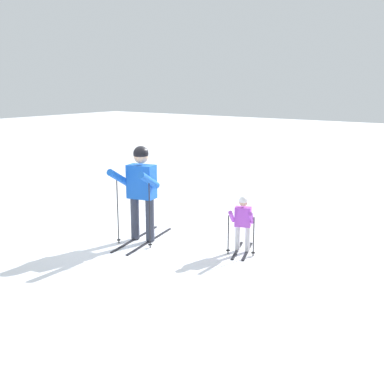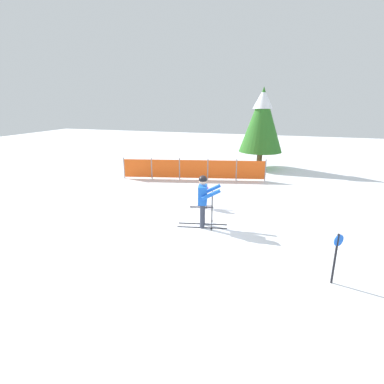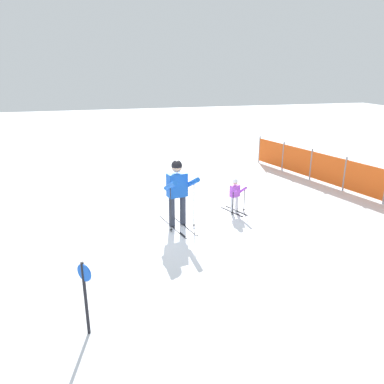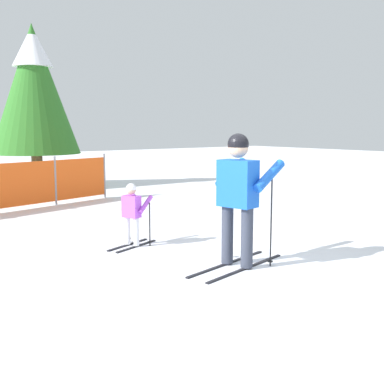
{
  "view_description": "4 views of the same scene",
  "coord_description": "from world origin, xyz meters",
  "px_view_note": "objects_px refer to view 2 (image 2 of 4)",
  "views": [
    {
      "loc": [
        6.5,
        5.94,
        2.86
      ],
      "look_at": [
        -0.05,
        1.25,
        1.03
      ],
      "focal_mm": 45.0,
      "sensor_mm": 36.0,
      "label": 1
    },
    {
      "loc": [
        2.59,
        -8.81,
        4.06
      ],
      "look_at": [
        -0.43,
        0.74,
        1.01
      ],
      "focal_mm": 28.0,
      "sensor_mm": 36.0,
      "label": 2
    },
    {
      "loc": [
        8.98,
        -1.77,
        3.94
      ],
      "look_at": [
        -0.36,
        0.76,
        0.73
      ],
      "focal_mm": 35.0,
      "sensor_mm": 36.0,
      "label": 3
    },
    {
      "loc": [
        -4.15,
        -4.34,
        1.84
      ],
      "look_at": [
        -0.21,
        0.81,
        0.97
      ],
      "focal_mm": 45.0,
      "sensor_mm": 36.0,
      "label": 4
    }
  ],
  "objects_px": {
    "skier_adult": "(204,196)",
    "safety_fence": "(194,169)",
    "trail_marker": "(336,253)",
    "skier_child": "(202,194)",
    "conifer_far": "(262,119)"
  },
  "relations": [
    {
      "from": "skier_child",
      "to": "safety_fence",
      "type": "bearing_deg",
      "value": 91.69
    },
    {
      "from": "skier_child",
      "to": "conifer_far",
      "type": "distance_m",
      "value": 8.69
    },
    {
      "from": "skier_adult",
      "to": "conifer_far",
      "type": "bearing_deg",
      "value": 72.93
    },
    {
      "from": "skier_child",
      "to": "trail_marker",
      "type": "distance_m",
      "value": 5.95
    },
    {
      "from": "skier_child",
      "to": "conifer_far",
      "type": "relative_size",
      "value": 0.2
    },
    {
      "from": "conifer_far",
      "to": "skier_child",
      "type": "bearing_deg",
      "value": -100.02
    },
    {
      "from": "skier_adult",
      "to": "conifer_far",
      "type": "height_order",
      "value": "conifer_far"
    },
    {
      "from": "safety_fence",
      "to": "conifer_far",
      "type": "height_order",
      "value": "conifer_far"
    },
    {
      "from": "skier_adult",
      "to": "skier_child",
      "type": "bearing_deg",
      "value": 95.2
    },
    {
      "from": "skier_adult",
      "to": "trail_marker",
      "type": "distance_m",
      "value": 4.4
    },
    {
      "from": "skier_child",
      "to": "conifer_far",
      "type": "xyz_separation_m",
      "value": [
        1.45,
        8.21,
        2.47
      ]
    },
    {
      "from": "conifer_far",
      "to": "trail_marker",
      "type": "bearing_deg",
      "value": -76.95
    },
    {
      "from": "skier_adult",
      "to": "skier_child",
      "type": "height_order",
      "value": "skier_adult"
    },
    {
      "from": "conifer_far",
      "to": "trail_marker",
      "type": "relative_size",
      "value": 3.94
    },
    {
      "from": "skier_adult",
      "to": "safety_fence",
      "type": "distance_m",
      "value": 6.3
    }
  ]
}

